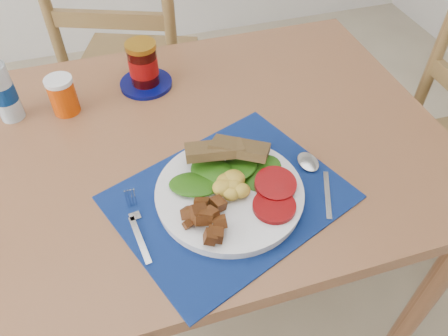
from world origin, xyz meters
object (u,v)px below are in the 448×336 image
chair_far (126,45)px  jam_on_saucer (144,67)px  breakfast_plate (227,192)px  water_bottle (1,88)px  juice_glass (63,96)px

chair_far → jam_on_saucer: chair_far is taller
breakfast_plate → water_bottle: bearing=153.4°
chair_far → water_bottle: (-0.35, -0.50, 0.22)m
water_bottle → jam_on_saucer: (0.36, 0.04, -0.03)m
water_bottle → jam_on_saucer: size_ratio=1.41×
juice_glass → water_bottle: bearing=173.0°
water_bottle → juice_glass: size_ratio=2.17×
jam_on_saucer → breakfast_plate: bearing=-78.7°
chair_far → juice_glass: size_ratio=12.98×
breakfast_plate → juice_glass: bearing=144.3°
chair_far → breakfast_plate: (0.10, -0.93, 0.16)m
water_bottle → chair_far: bearing=55.5°
breakfast_plate → jam_on_saucer: 0.48m
water_bottle → juice_glass: water_bottle is taller
jam_on_saucer → water_bottle: bearing=-174.2°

